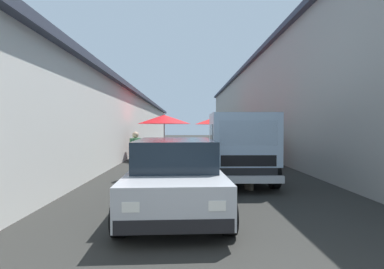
% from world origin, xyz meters
% --- Properties ---
extents(ground, '(90.00, 90.00, 0.00)m').
position_xyz_m(ground, '(13.50, 0.00, 0.00)').
color(ground, '#282826').
extents(building_left_whitewash, '(49.80, 7.50, 3.88)m').
position_xyz_m(building_left_whitewash, '(15.75, 7.21, 1.95)').
color(building_left_whitewash, silver).
rests_on(building_left_whitewash, ground).
extents(building_right_concrete, '(49.80, 7.50, 6.16)m').
position_xyz_m(building_right_concrete, '(15.75, -7.21, 3.09)').
color(building_right_concrete, gray).
rests_on(building_right_concrete, ground).
extents(fruit_stall_mid_lane, '(2.47, 2.47, 2.37)m').
position_xyz_m(fruit_stall_mid_lane, '(16.04, -2.28, 1.81)').
color(fruit_stall_mid_lane, '#9E9EA3').
rests_on(fruit_stall_mid_lane, ground).
extents(fruit_stall_near_right, '(2.79, 2.79, 2.42)m').
position_xyz_m(fruit_stall_near_right, '(13.62, 1.77, 1.89)').
color(fruit_stall_near_right, '#9E9EA3').
rests_on(fruit_stall_near_right, ground).
extents(fruit_stall_far_right, '(2.63, 2.63, 2.15)m').
position_xyz_m(fruit_stall_far_right, '(11.62, -2.12, 1.64)').
color(fruit_stall_far_right, '#9E9EA3').
rests_on(fruit_stall_far_right, ground).
extents(fruit_stall_near_left, '(2.64, 2.64, 2.44)m').
position_xyz_m(fruit_stall_near_left, '(19.34, -1.33, 1.89)').
color(fruit_stall_near_left, '#9E9EA3').
rests_on(fruit_stall_near_left, ground).
extents(hatchback_car, '(3.96, 2.02, 1.45)m').
position_xyz_m(hatchback_car, '(4.19, 0.88, 0.74)').
color(hatchback_car, '#ADAFB5').
rests_on(hatchback_car, ground).
extents(delivery_truck, '(4.94, 2.01, 2.08)m').
position_xyz_m(delivery_truck, '(6.96, -0.93, 1.04)').
color(delivery_truck, black).
rests_on(delivery_truck, ground).
extents(vendor_by_crates, '(0.59, 0.38, 1.61)m').
position_xyz_m(vendor_by_crates, '(6.11, -1.06, 0.93)').
color(vendor_by_crates, '#665B4C').
rests_on(vendor_by_crates, ground).
extents(vendor_in_shade, '(0.61, 0.31, 1.55)m').
position_xyz_m(vendor_in_shade, '(7.87, 2.31, 0.89)').
color(vendor_in_shade, '#665B4C').
rests_on(vendor_in_shade, ground).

